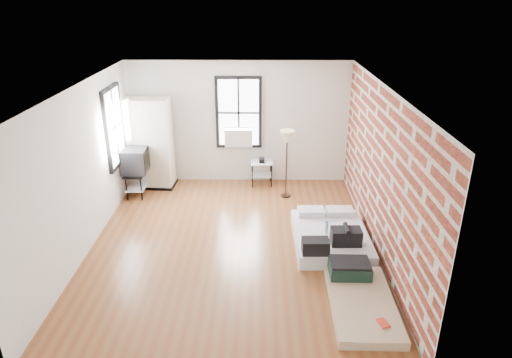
{
  "coord_description": "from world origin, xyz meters",
  "views": [
    {
      "loc": [
        0.48,
        -7.05,
        4.25
      ],
      "look_at": [
        0.41,
        0.3,
        1.15
      ],
      "focal_mm": 32.0,
      "sensor_mm": 36.0,
      "label": 1
    }
  ],
  "objects_px": {
    "wardrobe": "(149,143)",
    "side_table": "(262,167)",
    "mattress_bare": "(359,295)",
    "mattress_main": "(330,236)",
    "floor_lamp": "(287,141)",
    "tv_stand": "(135,162)"
  },
  "relations": [
    {
      "from": "mattress_bare",
      "to": "side_table",
      "type": "distance_m",
      "value": 4.53
    },
    {
      "from": "wardrobe",
      "to": "tv_stand",
      "type": "bearing_deg",
      "value": -108.86
    },
    {
      "from": "wardrobe",
      "to": "side_table",
      "type": "relative_size",
      "value": 3.13
    },
    {
      "from": "mattress_bare",
      "to": "tv_stand",
      "type": "height_order",
      "value": "tv_stand"
    },
    {
      "from": "mattress_main",
      "to": "floor_lamp",
      "type": "distance_m",
      "value": 2.41
    },
    {
      "from": "mattress_bare",
      "to": "floor_lamp",
      "type": "bearing_deg",
      "value": 104.76
    },
    {
      "from": "tv_stand",
      "to": "mattress_main",
      "type": "bearing_deg",
      "value": -28.09
    },
    {
      "from": "mattress_main",
      "to": "wardrobe",
      "type": "distance_m",
      "value": 4.63
    },
    {
      "from": "mattress_main",
      "to": "side_table",
      "type": "height_order",
      "value": "side_table"
    },
    {
      "from": "wardrobe",
      "to": "side_table",
      "type": "bearing_deg",
      "value": 5.87
    },
    {
      "from": "mattress_main",
      "to": "mattress_bare",
      "type": "relative_size",
      "value": 1.02
    },
    {
      "from": "side_table",
      "to": "floor_lamp",
      "type": "relative_size",
      "value": 0.44
    },
    {
      "from": "mattress_main",
      "to": "floor_lamp",
      "type": "xyz_separation_m",
      "value": [
        -0.69,
        2.01,
        1.12
      ]
    },
    {
      "from": "mattress_bare",
      "to": "side_table",
      "type": "xyz_separation_m",
      "value": [
        -1.41,
        4.29,
        0.33
      ]
    },
    {
      "from": "floor_lamp",
      "to": "tv_stand",
      "type": "xyz_separation_m",
      "value": [
        -3.26,
        0.08,
        -0.51
      ]
    },
    {
      "from": "mattress_bare",
      "to": "wardrobe",
      "type": "distance_m",
      "value": 5.84
    },
    {
      "from": "mattress_main",
      "to": "wardrobe",
      "type": "height_order",
      "value": "wardrobe"
    },
    {
      "from": "side_table",
      "to": "mattress_bare",
      "type": "bearing_deg",
      "value": -71.82
    },
    {
      "from": "tv_stand",
      "to": "wardrobe",
      "type": "bearing_deg",
      "value": 66.56
    },
    {
      "from": "wardrobe",
      "to": "side_table",
      "type": "height_order",
      "value": "wardrobe"
    },
    {
      "from": "floor_lamp",
      "to": "side_table",
      "type": "bearing_deg",
      "value": 129.17
    },
    {
      "from": "mattress_bare",
      "to": "wardrobe",
      "type": "bearing_deg",
      "value": 134.14
    }
  ]
}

